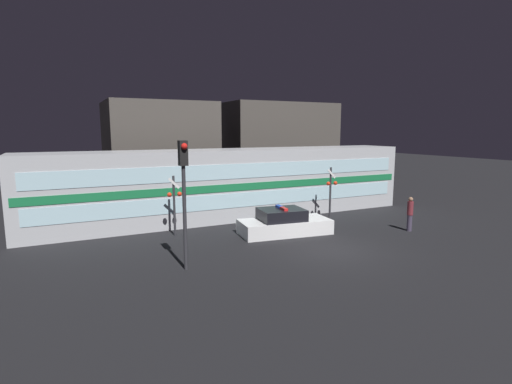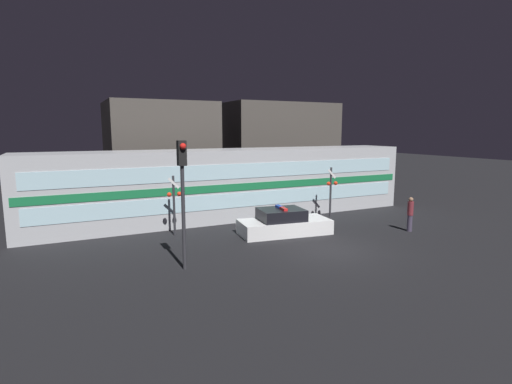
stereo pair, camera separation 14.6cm
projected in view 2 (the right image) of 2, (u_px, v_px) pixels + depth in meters
ground_plane at (328, 250)px, 17.40m from camera, size 120.00×120.00×0.00m
train at (232, 184)px, 23.64m from camera, size 22.86×3.10×4.06m
police_car at (284, 224)px, 20.03m from camera, size 4.74×2.51×1.40m
pedestrian at (410, 214)px, 20.48m from camera, size 0.30×0.30×1.78m
crossing_signal_near at (331, 189)px, 23.13m from camera, size 0.72×0.30×3.05m
crossing_signal_far at (174, 201)px, 19.50m from camera, size 0.72×0.30×2.98m
traffic_light_corner at (183, 183)px, 14.47m from camera, size 0.30×0.46×4.80m
building_left at (161, 153)px, 28.31m from camera, size 7.14×5.77×7.09m
building_center at (278, 147)px, 34.73m from camera, size 9.39×5.56×7.43m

